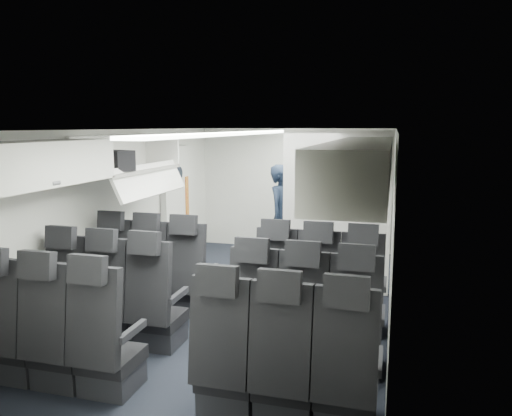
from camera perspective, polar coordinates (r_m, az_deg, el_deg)
The scene contains 14 objects.
cabin_shell at distance 6.03m, azimuth -1.01°, elevation -0.84°, with size 3.41×6.01×2.16m.
seat_row_front at distance 5.71m, azimuth -2.52°, elevation -8.89°, with size 3.33×0.56×1.24m.
seat_row_mid at distance 4.91m, azimuth -5.82°, elevation -12.03°, with size 3.33×0.56×1.24m.
seat_row_rear at distance 4.16m, azimuth -10.49°, elevation -16.27°, with size 3.33×0.56×1.24m.
overhead_bin_left_rear at distance 4.82m, azimuth -24.44°, elevation 4.58°, with size 0.53×1.80×0.40m.
overhead_bin_left_front_open at distance 6.29m, azimuth -14.45°, elevation 4.92°, with size 0.64×1.70×0.72m.
overhead_bin_right_rear at distance 3.72m, azimuth 11.06°, elevation 4.07°, with size 0.53×1.80×0.40m.
overhead_bin_right_front at distance 5.46m, azimuth 12.51°, elevation 5.66°, with size 0.53×1.70×0.40m.
bulkhead_partition at distance 6.62m, azimuth 9.13°, elevation -0.46°, with size 1.40×0.15×2.13m.
galley_unit at distance 8.53m, azimuth 10.35°, elevation 0.84°, with size 0.85×0.52×1.90m.
boarding_door at distance 8.06m, azimuth -9.09°, elevation 0.42°, with size 0.12×1.27×1.86m.
flight_attendant at distance 7.70m, azimuth 3.01°, elevation -1.02°, with size 0.59×0.39×1.61m, color black.
carry_on_bag at distance 5.88m, azimuth -15.87°, elevation 5.22°, with size 0.39×0.27×0.23m, color black.
papers at distance 7.58m, azimuth 4.34°, elevation 0.60°, with size 0.20×0.02×0.14m, color white.
Camera 1 is at (1.68, -5.69, 2.19)m, focal length 35.00 mm.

